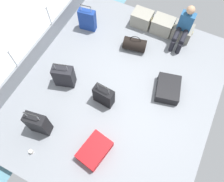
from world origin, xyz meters
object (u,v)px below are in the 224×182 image
at_px(suitcase_2, 38,124).
at_px(suitcase_3, 95,150).
at_px(suitcase_1, 168,89).
at_px(cargo_crate_2, 182,32).
at_px(duffel_bag, 135,44).
at_px(suitcase_0, 87,20).
at_px(cargo_crate_0, 142,18).
at_px(passenger_seated, 184,26).
at_px(cargo_crate_1, 163,25).
at_px(suitcase_4, 104,96).
at_px(paper_cup, 31,152).
at_px(suitcase_5, 64,76).

xyz_separation_m(suitcase_2, suitcase_3, (1.24, 0.07, -0.21)).
xyz_separation_m(suitcase_1, suitcase_3, (-0.84, -1.97, -0.00)).
height_order(cargo_crate_2, duffel_bag, duffel_bag).
relative_size(suitcase_0, suitcase_1, 1.00).
distance_m(suitcase_0, suitcase_3, 3.35).
height_order(suitcase_3, duffel_bag, duffel_bag).
bearing_deg(suitcase_1, cargo_crate_0, 129.22).
bearing_deg(cargo_crate_2, cargo_crate_0, -176.86).
height_order(passenger_seated, suitcase_3, passenger_seated).
distance_m(cargo_crate_1, suitcase_3, 3.65).
relative_size(passenger_seated, suitcase_2, 1.23).
relative_size(cargo_crate_1, cargo_crate_2, 1.09).
height_order(suitcase_4, duffel_bag, suitcase_4).
height_order(cargo_crate_1, suitcase_4, suitcase_4).
bearing_deg(passenger_seated, suitcase_4, -111.66).
xyz_separation_m(suitcase_2, duffel_bag, (0.90, 2.84, -0.16)).
height_order(cargo_crate_0, paper_cup, cargo_crate_0).
xyz_separation_m(suitcase_0, duffel_bag, (1.39, -0.08, -0.14)).
xyz_separation_m(cargo_crate_0, suitcase_2, (-0.74, -3.69, 0.12)).
xyz_separation_m(suitcase_3, suitcase_4, (-0.35, 1.10, 0.14)).
xyz_separation_m(cargo_crate_2, duffel_bag, (-0.94, -0.92, -0.01)).
height_order(cargo_crate_1, passenger_seated, passenger_seated).
xyz_separation_m(cargo_crate_1, suitcase_3, (-0.07, -3.64, -0.08)).
xyz_separation_m(suitcase_0, suitcase_5, (0.35, -1.72, -0.01)).
bearing_deg(cargo_crate_1, suitcase_2, -109.55).
distance_m(suitcase_3, paper_cup, 1.29).
xyz_separation_m(cargo_crate_0, suitcase_3, (0.51, -3.63, -0.08)).
distance_m(cargo_crate_2, suitcase_1, 1.73).
height_order(suitcase_1, suitcase_5, suitcase_5).
bearing_deg(cargo_crate_0, suitcase_5, -109.34).
relative_size(suitcase_1, suitcase_3, 1.03).
height_order(cargo_crate_2, suitcase_4, suitcase_4).
bearing_deg(suitcase_5, cargo_crate_1, 59.87).
relative_size(suitcase_0, suitcase_2, 0.90).
bearing_deg(suitcase_4, passenger_seated, 68.34).
height_order(suitcase_1, paper_cup, suitcase_1).
bearing_deg(cargo_crate_2, cargo_crate_1, -175.26).
bearing_deg(paper_cup, cargo_crate_1, 73.82).
height_order(cargo_crate_1, paper_cup, cargo_crate_1).
bearing_deg(paper_cup, suitcase_3, 26.71).
height_order(cargo_crate_0, suitcase_2, suitcase_2).
xyz_separation_m(passenger_seated, duffel_bag, (-0.94, -0.74, -0.38)).
height_order(suitcase_5, paper_cup, suitcase_5).
relative_size(suitcase_4, suitcase_5, 0.92).
bearing_deg(suitcase_3, cargo_crate_2, 80.70).
distance_m(passenger_seated, duffel_bag, 1.26).
bearing_deg(suitcase_3, suitcase_4, 107.79).
bearing_deg(suitcase_4, cargo_crate_2, 69.69).
distance_m(cargo_crate_0, suitcase_5, 2.64).
bearing_deg(cargo_crate_2, suitcase_3, -99.30).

